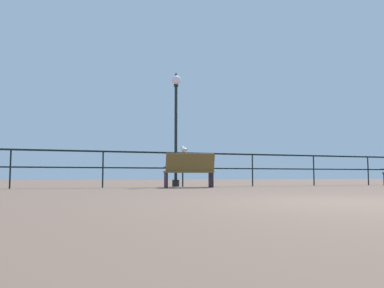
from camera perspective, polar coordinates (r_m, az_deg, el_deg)
The scene contains 5 objects.
ground_plane at distance 5.48m, azimuth 24.97°, elevation -7.88°, with size 60.00×60.00×0.00m, color brown.
pier_railing at distance 12.17m, azimuth -1.37°, elevation -2.52°, with size 24.69×0.05×1.08m.
bench_near_left at distance 11.38m, azimuth -0.36°, elevation -3.68°, with size 1.49×0.68×1.00m.
lamppost_center at distance 12.57m, azimuth -2.38°, elevation 4.11°, with size 0.31×0.31×3.72m.
seagull_on_rail at distance 12.22m, azimuth -1.21°, elevation -0.81°, with size 0.19×0.43×0.20m.
Camera 1 is at (-3.83, -3.90, 0.34)m, focal length 36.19 mm.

